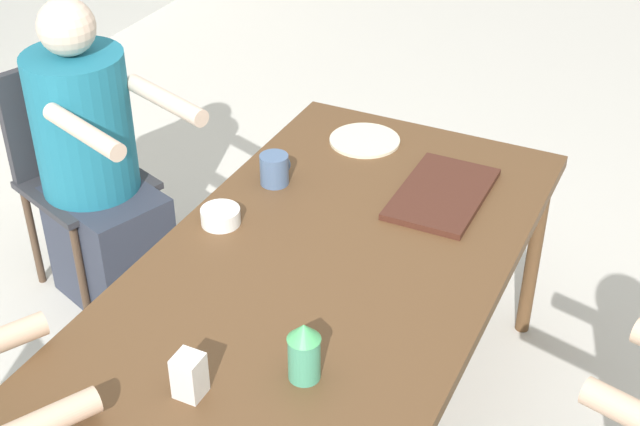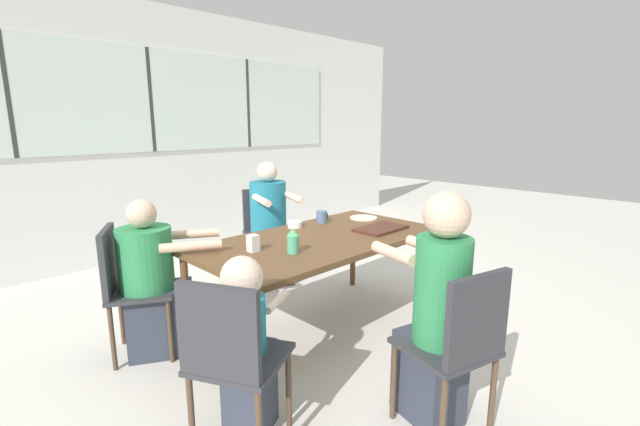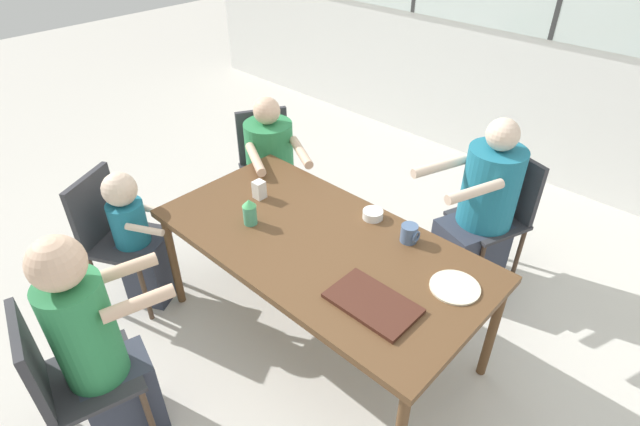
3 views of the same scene
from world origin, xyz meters
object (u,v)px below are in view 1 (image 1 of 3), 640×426
at_px(bowl_white_shallow, 221,216).
at_px(sippy_cup, 304,351).
at_px(chair_for_woman_green_shirt, 71,157).
at_px(person_woman_green_shirt, 96,176).
at_px(coffee_mug, 275,169).
at_px(milk_carton_small, 189,376).

bearing_deg(bowl_white_shallow, sippy_cup, -132.57).
xyz_separation_m(chair_for_woman_green_shirt, person_woman_green_shirt, (-0.06, -0.16, -0.01)).
relative_size(person_woman_green_shirt, sippy_cup, 7.48).
distance_m(person_woman_green_shirt, bowl_white_shallow, 0.82).
height_order(chair_for_woman_green_shirt, coffee_mug, chair_for_woman_green_shirt).
height_order(coffee_mug, sippy_cup, sippy_cup).
relative_size(chair_for_woman_green_shirt, bowl_white_shallow, 7.64).
xyz_separation_m(person_woman_green_shirt, coffee_mug, (-0.05, -0.76, 0.25)).
relative_size(person_woman_green_shirt, coffee_mug, 11.93).
distance_m(person_woman_green_shirt, milk_carton_small, 1.41).
bearing_deg(milk_carton_small, chair_for_woman_green_shirt, 49.97).
distance_m(coffee_mug, sippy_cup, 0.87).
distance_m(person_woman_green_shirt, coffee_mug, 0.80).
bearing_deg(coffee_mug, bowl_white_shallow, 172.71).
height_order(coffee_mug, bowl_white_shallow, coffee_mug).
height_order(chair_for_woman_green_shirt, bowl_white_shallow, chair_for_woman_green_shirt).
xyz_separation_m(milk_carton_small, bowl_white_shallow, (0.62, 0.30, -0.03)).
distance_m(chair_for_woman_green_shirt, person_woman_green_shirt, 0.17).
relative_size(person_woman_green_shirt, bowl_white_shallow, 10.16).
relative_size(coffee_mug, milk_carton_small, 0.89).
bearing_deg(chair_for_woman_green_shirt, coffee_mug, 103.35).
bearing_deg(bowl_white_shallow, person_woman_green_shirt, 66.62).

